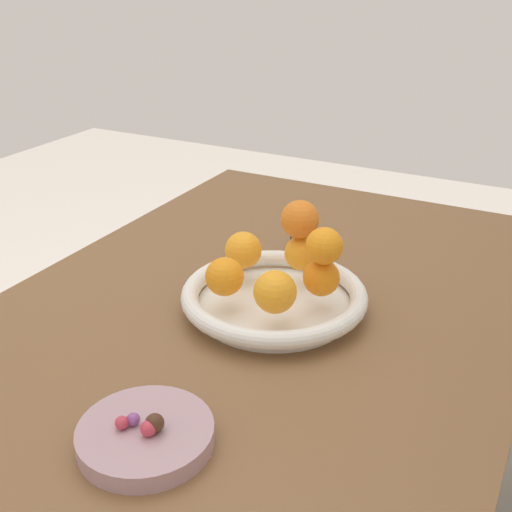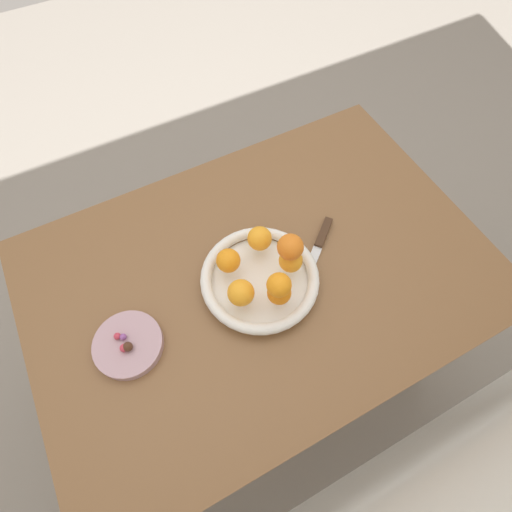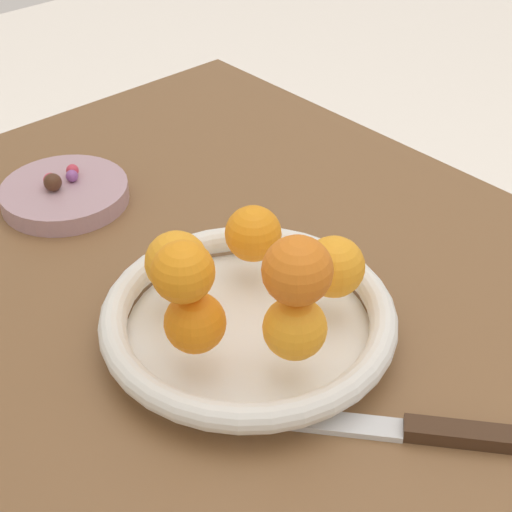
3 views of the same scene
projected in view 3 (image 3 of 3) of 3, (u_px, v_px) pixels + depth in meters
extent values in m
cube|color=brown|center=(280.00, 349.00, 0.75)|extent=(1.10, 0.76, 0.04)
cylinder|color=brown|center=(220.00, 278.00, 1.44)|extent=(0.05, 0.05, 0.70)
cylinder|color=white|center=(248.00, 332.00, 0.73)|extent=(0.23, 0.23, 0.01)
torus|color=white|center=(248.00, 316.00, 0.72)|extent=(0.28, 0.28, 0.03)
cylinder|color=#B28C99|center=(65.00, 194.00, 0.92)|extent=(0.15, 0.15, 0.02)
sphere|color=orange|center=(177.00, 262.00, 0.72)|extent=(0.06, 0.06, 0.06)
sphere|color=orange|center=(195.00, 323.00, 0.66)|extent=(0.05, 0.05, 0.05)
sphere|color=orange|center=(295.00, 328.00, 0.65)|extent=(0.05, 0.05, 0.05)
sphere|color=orange|center=(334.00, 267.00, 0.71)|extent=(0.06, 0.06, 0.06)
sphere|color=orange|center=(253.00, 234.00, 0.76)|extent=(0.06, 0.06, 0.06)
sphere|color=orange|center=(183.00, 272.00, 0.63)|extent=(0.05, 0.05, 0.05)
sphere|color=orange|center=(297.00, 271.00, 0.62)|extent=(0.06, 0.06, 0.06)
sphere|color=#C6384C|center=(51.00, 180.00, 0.91)|extent=(0.02, 0.02, 0.02)
sphere|color=#C6384C|center=(72.00, 170.00, 0.93)|extent=(0.02, 0.02, 0.02)
sphere|color=#8C4C99|center=(72.00, 176.00, 0.92)|extent=(0.01, 0.01, 0.01)
sphere|color=#472819|center=(53.00, 182.00, 0.90)|extent=(0.02, 0.02, 0.02)
cube|color=#3F2819|center=(459.00, 434.00, 0.64)|extent=(0.08, 0.07, 0.01)
cube|color=silver|center=(300.00, 419.00, 0.65)|extent=(0.14, 0.13, 0.01)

